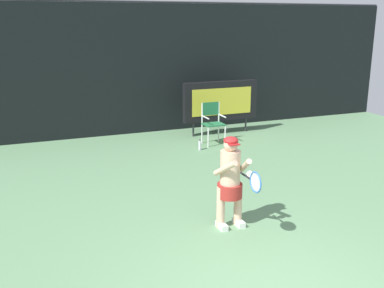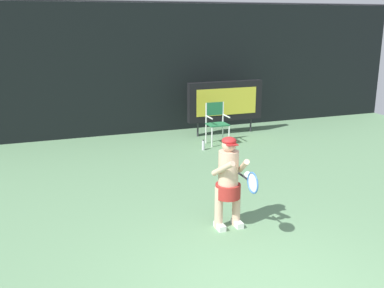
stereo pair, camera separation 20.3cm
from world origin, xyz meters
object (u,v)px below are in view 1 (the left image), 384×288
object	(u,v)px
scoreboard	(221,101)
umpire_chair	(213,121)
tennis_player	(230,179)
tennis_racket	(255,182)
water_bottle	(200,145)

from	to	relation	value
scoreboard	umpire_chair	xyz separation A→B (m)	(-0.64, -0.89, -0.33)
tennis_player	tennis_racket	size ratio (longest dim) A/B	2.42
scoreboard	water_bottle	world-z (taller)	scoreboard
tennis_racket	tennis_player	bearing A→B (deg)	88.81
umpire_chair	water_bottle	world-z (taller)	umpire_chair
tennis_player	water_bottle	bearing A→B (deg)	73.39
scoreboard	tennis_player	distance (m)	6.02
water_bottle	umpire_chair	bearing A→B (deg)	39.00
tennis_racket	water_bottle	bearing A→B (deg)	66.48
scoreboard	tennis_player	xyz separation A→B (m)	(-2.43, -5.50, -0.16)
water_bottle	tennis_racket	size ratio (longest dim) A/B	0.44
scoreboard	water_bottle	xyz separation A→B (m)	(-1.19, -1.33, -0.82)
umpire_chair	water_bottle	xyz separation A→B (m)	(-0.54, -0.44, -0.50)
scoreboard	tennis_racket	bearing A→B (deg)	-111.04
tennis_player	umpire_chair	bearing A→B (deg)	68.81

